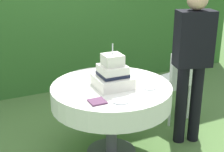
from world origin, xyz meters
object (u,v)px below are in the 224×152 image
object	(u,v)px
napkin_stack	(97,102)
garden_chair	(176,78)
standing_person	(192,58)
serving_plate_far	(121,101)
cake_table	(111,96)
serving_plate_near	(149,88)
wedding_cake	(113,75)

from	to	relation	value
napkin_stack	garden_chair	world-z (taller)	garden_chair
standing_person	napkin_stack	bearing A→B (deg)	-171.99
serving_plate_far	garden_chair	world-z (taller)	garden_chair
cake_table	serving_plate_near	size ratio (longest dim) A/B	9.17
wedding_cake	standing_person	world-z (taller)	standing_person
serving_plate_near	standing_person	xyz separation A→B (m)	(0.54, 0.08, 0.19)
cake_table	napkin_stack	world-z (taller)	napkin_stack
serving_plate_far	garden_chair	distance (m)	1.30
cake_table	napkin_stack	size ratio (longest dim) A/B	8.53
serving_plate_far	standing_person	bearing A→B (deg)	13.98
garden_chair	standing_person	bearing A→B (deg)	-110.19
serving_plate_near	cake_table	bearing A→B (deg)	142.91
wedding_cake	garden_chair	size ratio (longest dim) A/B	0.46
napkin_stack	standing_person	world-z (taller)	standing_person
serving_plate_near	garden_chair	xyz separation A→B (m)	(0.71, 0.54, -0.20)
cake_table	wedding_cake	bearing A→B (deg)	-78.40
serving_plate_far	garden_chair	size ratio (longest dim) A/B	0.16
wedding_cake	serving_plate_near	size ratio (longest dim) A/B	3.30
cake_table	serving_plate_far	world-z (taller)	serving_plate_far
serving_plate_near	napkin_stack	xyz separation A→B (m)	(-0.56, -0.07, 0.00)
cake_table	wedding_cake	size ratio (longest dim) A/B	2.78
wedding_cake	serving_plate_near	world-z (taller)	wedding_cake
napkin_stack	garden_chair	bearing A→B (deg)	25.68
garden_chair	cake_table	bearing A→B (deg)	-162.21
wedding_cake	napkin_stack	world-z (taller)	wedding_cake
wedding_cake	napkin_stack	bearing A→B (deg)	-135.96
serving_plate_far	wedding_cake	bearing A→B (deg)	74.55
serving_plate_near	serving_plate_far	size ratio (longest dim) A/B	0.88
garden_chair	serving_plate_far	bearing A→B (deg)	-147.83
serving_plate_far	napkin_stack	distance (m)	0.20
cake_table	serving_plate_near	bearing A→B (deg)	-37.09
wedding_cake	standing_person	distance (m)	0.84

